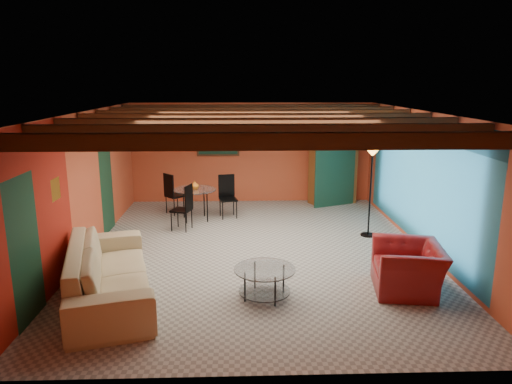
{
  "coord_description": "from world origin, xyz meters",
  "views": [
    {
      "loc": [
        -0.3,
        -8.7,
        3.26
      ],
      "look_at": [
        0.0,
        0.2,
        1.15
      ],
      "focal_mm": 32.99,
      "sensor_mm": 36.0,
      "label": 1
    }
  ],
  "objects_px": {
    "coffee_table": "(265,283)",
    "vase": "(194,173)",
    "dining_table": "(195,199)",
    "armoire": "(333,165)",
    "potted_plant": "(335,118)",
    "armchair": "(408,268)",
    "floor_lamp": "(370,191)",
    "sofa": "(109,271)"
  },
  "relations": [
    {
      "from": "coffee_table",
      "to": "vase",
      "type": "distance_m",
      "value": 4.56
    },
    {
      "from": "vase",
      "to": "coffee_table",
      "type": "bearing_deg",
      "value": -71.15
    },
    {
      "from": "dining_table",
      "to": "armoire",
      "type": "relative_size",
      "value": 0.97
    },
    {
      "from": "coffee_table",
      "to": "potted_plant",
      "type": "relative_size",
      "value": 2.08
    },
    {
      "from": "armchair",
      "to": "coffee_table",
      "type": "relative_size",
      "value": 1.23
    },
    {
      "from": "coffee_table",
      "to": "vase",
      "type": "height_order",
      "value": "vase"
    },
    {
      "from": "armchair",
      "to": "dining_table",
      "type": "relative_size",
      "value": 0.58
    },
    {
      "from": "dining_table",
      "to": "vase",
      "type": "distance_m",
      "value": 0.62
    },
    {
      "from": "armchair",
      "to": "vase",
      "type": "bearing_deg",
      "value": -128.52
    },
    {
      "from": "coffee_table",
      "to": "floor_lamp",
      "type": "xyz_separation_m",
      "value": [
        2.39,
        2.9,
        0.74
      ]
    },
    {
      "from": "sofa",
      "to": "dining_table",
      "type": "relative_size",
      "value": 1.46
    },
    {
      "from": "floor_lamp",
      "to": "vase",
      "type": "height_order",
      "value": "floor_lamp"
    },
    {
      "from": "dining_table",
      "to": "potted_plant",
      "type": "distance_m",
      "value": 4.27
    },
    {
      "from": "floor_lamp",
      "to": "potted_plant",
      "type": "bearing_deg",
      "value": 95.06
    },
    {
      "from": "armchair",
      "to": "armoire",
      "type": "xyz_separation_m",
      "value": [
        -0.14,
        5.53,
        0.66
      ]
    },
    {
      "from": "dining_table",
      "to": "armoire",
      "type": "height_order",
      "value": "armoire"
    },
    {
      "from": "armchair",
      "to": "floor_lamp",
      "type": "relative_size",
      "value": 0.59
    },
    {
      "from": "armchair",
      "to": "floor_lamp",
      "type": "bearing_deg",
      "value": -173.47
    },
    {
      "from": "armoire",
      "to": "armchair",
      "type": "bearing_deg",
      "value": -111.21
    },
    {
      "from": "coffee_table",
      "to": "vase",
      "type": "bearing_deg",
      "value": 108.85
    },
    {
      "from": "vase",
      "to": "armchair",
      "type": "bearing_deg",
      "value": -47.34
    },
    {
      "from": "sofa",
      "to": "vase",
      "type": "height_order",
      "value": "vase"
    },
    {
      "from": "sofa",
      "to": "vase",
      "type": "distance_m",
      "value": 4.31
    },
    {
      "from": "vase",
      "to": "floor_lamp",
      "type": "bearing_deg",
      "value": -19.06
    },
    {
      "from": "dining_table",
      "to": "armoire",
      "type": "xyz_separation_m",
      "value": [
        3.59,
        1.49,
        0.52
      ]
    },
    {
      "from": "armoire",
      "to": "vase",
      "type": "distance_m",
      "value": 3.88
    },
    {
      "from": "sofa",
      "to": "dining_table",
      "type": "height_order",
      "value": "dining_table"
    },
    {
      "from": "armoire",
      "to": "potted_plant",
      "type": "xyz_separation_m",
      "value": [
        0.0,
        0.0,
        1.27
      ]
    },
    {
      "from": "armchair",
      "to": "armoire",
      "type": "relative_size",
      "value": 0.56
    },
    {
      "from": "armoire",
      "to": "floor_lamp",
      "type": "xyz_separation_m",
      "value": [
        0.25,
        -2.81,
        -0.06
      ]
    },
    {
      "from": "sofa",
      "to": "armchair",
      "type": "bearing_deg",
      "value": -104.06
    },
    {
      "from": "coffee_table",
      "to": "potted_plant",
      "type": "bearing_deg",
      "value": 69.43
    },
    {
      "from": "dining_table",
      "to": "floor_lamp",
      "type": "bearing_deg",
      "value": -19.06
    },
    {
      "from": "vase",
      "to": "sofa",
      "type": "bearing_deg",
      "value": -102.68
    },
    {
      "from": "floor_lamp",
      "to": "armchair",
      "type": "bearing_deg",
      "value": -92.29
    },
    {
      "from": "coffee_table",
      "to": "floor_lamp",
      "type": "bearing_deg",
      "value": 50.49
    },
    {
      "from": "armchair",
      "to": "vase",
      "type": "height_order",
      "value": "vase"
    },
    {
      "from": "coffee_table",
      "to": "dining_table",
      "type": "bearing_deg",
      "value": 108.85
    },
    {
      "from": "sofa",
      "to": "armoire",
      "type": "height_order",
      "value": "armoire"
    },
    {
      "from": "coffee_table",
      "to": "potted_plant",
      "type": "distance_m",
      "value": 6.44
    },
    {
      "from": "potted_plant",
      "to": "armoire",
      "type": "bearing_deg",
      "value": 0.0
    },
    {
      "from": "armchair",
      "to": "coffee_table",
      "type": "xyz_separation_m",
      "value": [
        -2.28,
        -0.18,
        -0.14
      ]
    }
  ]
}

